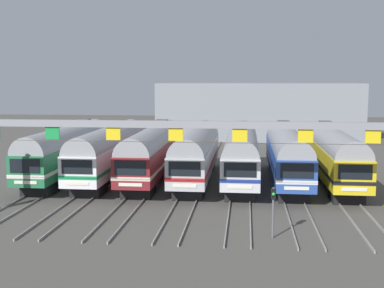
% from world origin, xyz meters
% --- Properties ---
extents(ground_plane, '(160.00, 160.00, 0.00)m').
position_xyz_m(ground_plane, '(0.00, 0.00, 0.00)').
color(ground_plane, '#4C4944').
extents(track_bed, '(25.01, 70.00, 0.15)m').
position_xyz_m(track_bed, '(-0.00, 17.00, 0.07)').
color(track_bed, gray).
rests_on(track_bed, ground).
extents(commuter_train_green, '(2.88, 18.06, 5.05)m').
position_xyz_m(commuter_train_green, '(-11.75, -0.00, 2.69)').
color(commuter_train_green, '#236B42').
rests_on(commuter_train_green, ground).
extents(commuter_train_white, '(2.88, 18.06, 4.77)m').
position_xyz_m(commuter_train_white, '(-7.83, -0.01, 2.69)').
color(commuter_train_white, white).
rests_on(commuter_train_white, ground).
extents(commuter_train_maroon, '(2.88, 18.06, 5.05)m').
position_xyz_m(commuter_train_maroon, '(-3.92, -0.00, 2.69)').
color(commuter_train_maroon, maroon).
rests_on(commuter_train_maroon, ground).
extents(commuter_train_stainless, '(2.88, 18.06, 4.77)m').
position_xyz_m(commuter_train_stainless, '(0.00, -0.01, 2.69)').
color(commuter_train_stainless, '#B2B5BA').
rests_on(commuter_train_stainless, ground).
extents(commuter_train_silver, '(2.88, 18.06, 4.77)m').
position_xyz_m(commuter_train_silver, '(3.92, -0.01, 2.69)').
color(commuter_train_silver, silver).
rests_on(commuter_train_silver, ground).
extents(commuter_train_blue, '(2.88, 18.06, 5.05)m').
position_xyz_m(commuter_train_blue, '(7.83, -0.00, 2.69)').
color(commuter_train_blue, '#284C9E').
rests_on(commuter_train_blue, ground).
extents(commuter_train_yellow, '(2.88, 18.06, 5.05)m').
position_xyz_m(commuter_train_yellow, '(11.75, -0.00, 2.69)').
color(commuter_train_yellow, gold).
rests_on(commuter_train_yellow, ground).
extents(catenary_gantry, '(28.74, 0.44, 6.97)m').
position_xyz_m(catenary_gantry, '(0.00, -13.50, 5.41)').
color(catenary_gantry, gray).
rests_on(catenary_gantry, ground).
extents(yard_signal_mast, '(0.28, 0.35, 2.94)m').
position_xyz_m(yard_signal_mast, '(5.88, -15.85, 2.05)').
color(yard_signal_mast, '#59595E').
rests_on(yard_signal_mast, ground).
extents(maintenance_building, '(29.69, 10.00, 8.33)m').
position_xyz_m(maintenance_building, '(6.08, 33.39, 4.16)').
color(maintenance_building, gray).
rests_on(maintenance_building, ground).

